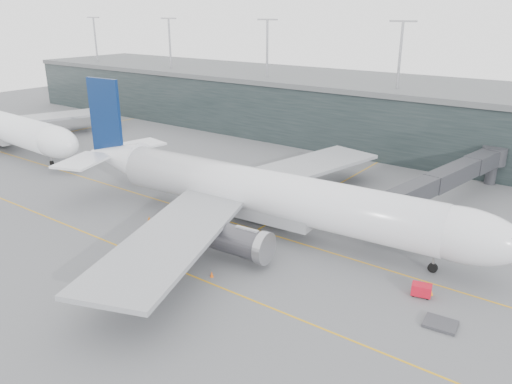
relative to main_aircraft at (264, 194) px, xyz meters
The scene contains 17 objects.
ground 8.55m from the main_aircraft, 152.07° to the left, with size 320.00×320.00×0.00m, color #545458.
taxiline_a 8.08m from the main_aircraft, 169.68° to the right, with size 160.00×0.25×0.02m, color orange.
taxiline_b 18.81m from the main_aircraft, 108.26° to the right, with size 160.00×0.25×0.02m, color orange.
taxiline_lead_main 23.68m from the main_aircraft, 91.54° to the left, with size 0.25×60.00×0.02m, color orange.
taxiline_lead_adj 84.02m from the main_aircraft, 164.09° to the left, with size 0.25×60.00×0.02m, color orange.
terminal 61.26m from the main_aircraft, 95.27° to the left, with size 240.00×36.00×29.00m.
main_aircraft is the anchor object (origin of this frame).
jet_bridge 33.68m from the main_aircraft, 55.99° to the left, with size 11.63×47.19×7.22m.
gse_cart 26.60m from the main_aircraft, 10.23° to the right, with size 2.49×1.90×1.52m.
baggage_dolly 31.25m from the main_aircraft, 17.26° to the right, with size 3.35×2.68×0.34m, color #353539.
uld_a 17.74m from the main_aircraft, 134.66° to the left, with size 2.66×2.35×2.04m.
uld_b 17.18m from the main_aircraft, 120.87° to the left, with size 2.08×1.79×1.68m.
uld_c 15.64m from the main_aircraft, 107.39° to the left, with size 2.22×2.03×1.64m.
cone_nose 27.40m from the main_aircraft, ahead, with size 0.46×0.46×0.73m, color orange.
cone_wing_stbd 16.93m from the main_aircraft, 78.54° to the right, with size 0.47×0.47×0.75m, color #D7510B.
cone_wing_port 16.88m from the main_aircraft, 73.69° to the left, with size 0.43×0.43×0.68m, color #EA490D.
cone_tail 19.24m from the main_aircraft, 153.76° to the right, with size 0.44×0.44×0.71m, color orange.
Camera 1 is at (45.81, -59.58, 31.27)m, focal length 35.00 mm.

